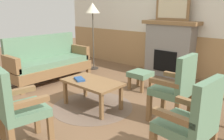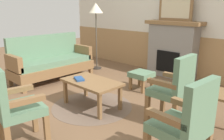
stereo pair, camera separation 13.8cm
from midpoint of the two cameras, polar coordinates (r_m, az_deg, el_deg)
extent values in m
plane|color=brown|center=(3.81, -2.64, -9.02)|extent=(14.00, 14.00, 0.00)
cube|color=silver|center=(5.58, 17.37, 12.47)|extent=(7.20, 0.12, 2.70)
cube|color=#A87F51|center=(5.63, 16.34, 3.56)|extent=(7.20, 0.02, 0.95)
cube|color=gray|center=(5.45, 15.54, 4.58)|extent=(1.10, 0.36, 1.20)
cube|color=black|center=(5.33, 14.37, 2.00)|extent=(0.56, 0.02, 0.48)
cube|color=brown|center=(5.37, 16.04, 11.29)|extent=(1.30, 0.44, 0.08)
cube|color=brown|center=(5.36, 16.30, 14.70)|extent=(0.80, 0.03, 0.56)
cube|color=beige|center=(5.34, 16.21, 14.71)|extent=(0.68, 0.01, 0.44)
cube|color=brown|center=(4.62, -20.41, -4.46)|extent=(0.08, 0.08, 0.16)
cube|color=brown|center=(5.50, -4.62, -0.36)|extent=(0.08, 0.08, 0.16)
cube|color=brown|center=(5.15, -23.38, -2.76)|extent=(0.08, 0.08, 0.16)
cube|color=brown|center=(5.95, -8.46, 0.74)|extent=(0.08, 0.08, 0.16)
cube|color=brown|center=(5.20, -13.80, 0.35)|extent=(0.70, 1.80, 0.20)
cube|color=#5B7F60|center=(5.16, -13.91, 2.07)|extent=(0.60, 1.70, 0.12)
cube|color=#5B7F60|center=(5.36, -15.87, 5.79)|extent=(0.10, 1.70, 0.50)
cube|color=brown|center=(4.76, -22.63, 1.54)|extent=(0.60, 0.10, 0.30)
cube|color=brown|center=(5.63, -6.68, 4.65)|extent=(0.60, 0.10, 0.30)
cube|color=brown|center=(3.92, -10.56, -5.41)|extent=(0.05, 0.05, 0.40)
cube|color=brown|center=(3.32, -1.91, -9.11)|extent=(0.05, 0.05, 0.40)
cube|color=brown|center=(4.17, -5.65, -3.91)|extent=(0.05, 0.05, 0.40)
cube|color=brown|center=(3.61, 3.13, -7.00)|extent=(0.05, 0.05, 0.40)
cube|color=brown|center=(3.66, -4.07, -3.02)|extent=(0.96, 0.56, 0.04)
cylinder|color=brown|center=(3.82, -3.95, -8.96)|extent=(1.31, 1.31, 0.01)
cube|color=navy|center=(3.73, -7.16, -2.19)|extent=(0.26, 0.21, 0.03)
cube|color=brown|center=(4.52, 5.52, -3.29)|extent=(0.05, 0.05, 0.26)
cube|color=brown|center=(4.35, 8.61, -4.16)|extent=(0.05, 0.05, 0.26)
cube|color=brown|center=(4.75, 7.77, -2.43)|extent=(0.05, 0.05, 0.26)
cube|color=brown|center=(4.59, 10.80, -3.22)|extent=(0.05, 0.05, 0.26)
cube|color=#5B7F60|center=(4.49, 8.26, -1.09)|extent=(0.40, 0.40, 0.10)
cube|color=brown|center=(3.31, 10.02, -9.45)|extent=(0.06, 0.06, 0.40)
cube|color=brown|center=(3.64, 13.69, -7.27)|extent=(0.06, 0.06, 0.40)
cube|color=brown|center=(3.13, 16.58, -11.44)|extent=(0.06, 0.06, 0.40)
cube|color=brown|center=(3.48, 19.77, -8.90)|extent=(0.06, 0.06, 0.40)
cube|color=#5B7F60|center=(3.28, 15.32, -5.23)|extent=(0.49, 0.49, 0.10)
cube|color=#5B7F60|center=(3.11, 18.94, -1.04)|extent=(0.09, 0.48, 0.48)
cube|color=brown|center=(3.06, 13.73, -3.30)|extent=(0.44, 0.08, 0.06)
cube|color=brown|center=(3.41, 17.16, -1.61)|extent=(0.44, 0.08, 0.06)
cube|color=brown|center=(2.76, 15.93, -15.20)|extent=(0.06, 0.06, 0.40)
cube|color=#5B7F60|center=(2.39, 17.91, -13.62)|extent=(0.52, 0.52, 0.10)
cube|color=#5B7F60|center=(2.19, 23.07, -8.51)|extent=(0.12, 0.48, 0.48)
cube|color=brown|center=(2.15, 15.42, -11.66)|extent=(0.44, 0.10, 0.06)
cube|color=brown|center=(2.48, 20.70, -8.40)|extent=(0.44, 0.10, 0.06)
cube|color=brown|center=(3.16, -17.57, -11.18)|extent=(0.07, 0.07, 0.40)
cube|color=brown|center=(2.81, -14.56, -14.49)|extent=(0.07, 0.07, 0.40)
cube|color=brown|center=(3.08, -25.11, -12.80)|extent=(0.07, 0.07, 0.40)
cube|color=#5B7F60|center=(2.82, -20.56, -9.21)|extent=(0.55, 0.55, 0.10)
cube|color=brown|center=(2.95, -22.04, -4.75)|extent=(0.14, 0.45, 0.06)
cube|color=brown|center=(2.57, -19.58, -7.41)|extent=(0.14, 0.45, 0.06)
cube|color=brown|center=(3.49, 25.07, -8.32)|extent=(0.04, 0.04, 0.52)
cube|color=brown|center=(3.17, 22.86, -10.43)|extent=(0.04, 0.04, 0.52)
cylinder|color=#332D28|center=(6.06, -3.15, 0.52)|extent=(0.24, 0.24, 0.03)
cylinder|color=#4C473D|center=(5.91, -3.25, 7.23)|extent=(0.03, 0.03, 1.40)
cone|color=beige|center=(5.85, -3.38, 15.25)|extent=(0.36, 0.36, 0.25)
camera|label=1|loc=(0.07, -88.97, 0.29)|focal=36.58mm
camera|label=2|loc=(0.07, 91.03, -0.29)|focal=36.58mm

